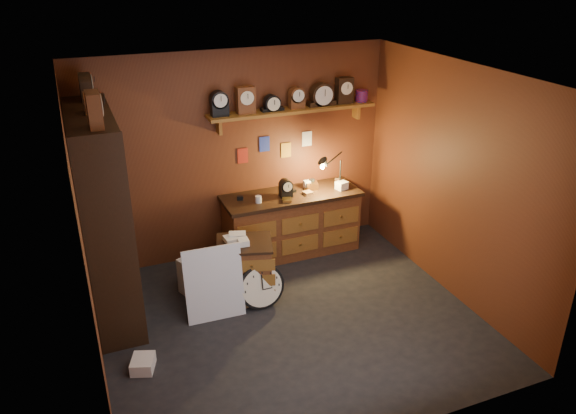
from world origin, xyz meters
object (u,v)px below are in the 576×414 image
Objects in this scene: workbench at (291,220)px; big_round_clock at (261,286)px; shelving_unit at (99,210)px; low_cabinet at (245,267)px.

big_round_clock is (-0.82, -1.08, -0.21)m from workbench.
shelving_unit is 1.75m from low_cabinet.
workbench is 2.26× the size of low_cabinet.
workbench is at bearing 11.62° from shelving_unit.
big_round_clock is (0.10, -0.27, -0.13)m from low_cabinet.
workbench is 1.23m from low_cabinet.
low_cabinet is 0.32m from big_round_clock.
workbench is at bearing 52.90° from big_round_clock.
shelving_unit is 3.19× the size of low_cabinet.
shelving_unit reaches higher than workbench.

